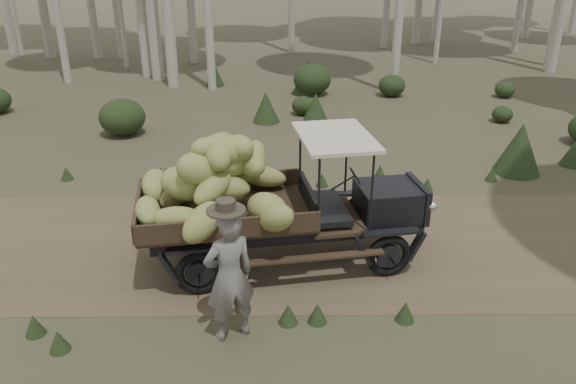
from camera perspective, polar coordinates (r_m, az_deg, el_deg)
ground at (r=9.65m, az=-0.33°, el=-5.40°), size 120.00×120.00×0.00m
dirt_track at (r=9.65m, az=-0.33°, el=-5.38°), size 70.00×4.00×0.01m
banana_truck at (r=8.51m, az=-4.32°, el=0.59°), size 4.74×2.61×2.30m
farmer at (r=7.15m, az=-5.99°, el=-8.39°), size 0.79×0.68×1.97m
undergrowth at (r=11.03m, az=14.78°, el=0.63°), size 23.43×20.76×1.39m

